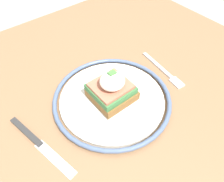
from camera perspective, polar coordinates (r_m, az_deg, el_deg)
dining_table at (r=0.58m, az=-1.63°, el=-10.44°), size 1.02×0.90×0.72m
plate at (r=0.50m, az=-0.00°, el=-2.05°), size 0.27×0.27×0.02m
sandwich at (r=0.47m, az=-0.16°, el=0.61°), size 0.09×0.09×0.08m
fork at (r=0.59m, az=13.40°, el=5.11°), size 0.03×0.15×0.00m
knife at (r=0.47m, az=-19.24°, el=-12.21°), size 0.05×0.19×0.01m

